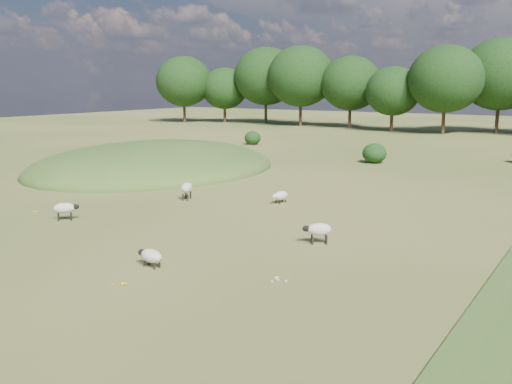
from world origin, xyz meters
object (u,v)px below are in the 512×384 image
Objects in this scene: sheep_1 at (65,208)px; sheep_4 at (318,229)px; sheep_3 at (151,256)px; sheep_5 at (281,196)px; sheep_0 at (187,188)px.

sheep_4 reaches higher than sheep_1.
sheep_3 is 11.67m from sheep_5.
sheep_3 is at bearing 17.68° from sheep_5.
sheep_4 reaches higher than sheep_3.
sheep_5 is at bearing -92.43° from sheep_0.
sheep_0 reaches higher than sheep_1.
sheep_5 is at bearing -83.26° from sheep_4.
sheep_1 is (-1.63, -6.72, -0.07)m from sheep_0.
sheep_1 reaches higher than sheep_5.
sheep_1 is 10.74m from sheep_5.
sheep_0 is 1.16× the size of sheep_5.
sheep_4 is (3.52, 5.68, 0.18)m from sheep_3.
sheep_0 is 11.53m from sheep_3.
sheep_1 is at bearing -26.65° from sheep_5.
sheep_0 is 1.16× the size of sheep_4.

